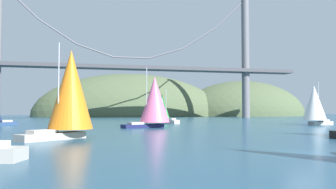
# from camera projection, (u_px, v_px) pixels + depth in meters

# --- Properties ---
(ground_plane) EXTENTS (360.00, 360.00, 0.00)m
(ground_plane) POSITION_uv_depth(u_px,v_px,m) (303.00, 154.00, 23.24)
(ground_plane) COLOR navy
(headland_center) EXTENTS (86.59, 44.00, 38.52)m
(headland_center) POSITION_uv_depth(u_px,v_px,m) (131.00, 116.00, 155.68)
(headland_center) COLOR #4C5B3D
(headland_center) RESTS_ON ground_plane
(headland_right) EXTENTS (63.13, 44.00, 34.14)m
(headland_right) POSITION_uv_depth(u_px,v_px,m) (243.00, 116.00, 168.23)
(headland_right) COLOR #4C5B3D
(headland_right) RESTS_ON ground_plane
(suspension_bridge) EXTENTS (120.45, 6.00, 43.95)m
(suspension_bridge) POSITION_uv_depth(u_px,v_px,m) (131.00, 61.00, 116.49)
(suspension_bridge) COLOR slate
(suspension_bridge) RESTS_ON ground_plane
(sailboat_orange_sail) EXTENTS (8.37, 7.82, 9.93)m
(sailboat_orange_sail) POSITION_uv_depth(u_px,v_px,m) (70.00, 92.00, 36.24)
(sailboat_orange_sail) COLOR #B7B2A8
(sailboat_orange_sail) RESTS_ON ground_plane
(sailboat_white_mainsail) EXTENTS (7.63, 5.59, 8.45)m
(sailboat_white_mainsail) POSITION_uv_depth(u_px,v_px,m) (315.00, 104.00, 66.85)
(sailboat_white_mainsail) COLOR #B7B2A8
(sailboat_white_mainsail) RESTS_ON ground_plane
(sailboat_green_sail) EXTENTS (5.43, 6.71, 7.55)m
(sailboat_green_sail) POSITION_uv_depth(u_px,v_px,m) (163.00, 108.00, 75.73)
(sailboat_green_sail) COLOR #B7B2A8
(sailboat_green_sail) RESTS_ON ground_plane
(sailboat_pink_spinnaker) EXTENTS (9.03, 6.40, 10.14)m
(sailboat_pink_spinnaker) POSITION_uv_depth(u_px,v_px,m) (154.00, 101.00, 58.11)
(sailboat_pink_spinnaker) COLOR #191E4C
(sailboat_pink_spinnaker) RESTS_ON ground_plane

